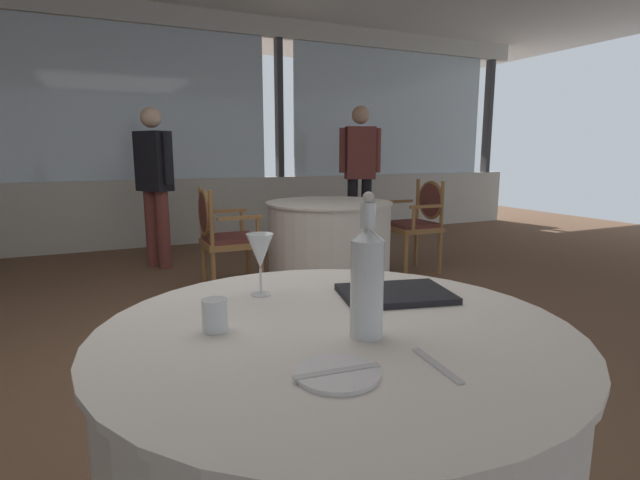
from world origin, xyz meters
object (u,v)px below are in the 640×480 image
Objects in this scene: water_bottle at (367,279)px; wine_glass at (260,252)px; water_tumbler at (215,315)px; diner_person_1 at (360,167)px; menu_book at (395,294)px; diner_person_0 at (154,178)px; dining_chair_1_0 at (419,218)px; dining_chair_1_1 at (221,232)px; side_plate at (337,374)px.

wine_glass is at bearing 105.91° from water_bottle.
water_tumbler is at bearing -128.81° from wine_glass.
diner_person_1 is at bearing 56.69° from wine_glass.
water_bottle is 4.32× the size of water_tumbler.
water_tumbler reaches higher than menu_book.
diner_person_0 reaches higher than water_tumbler.
water_tumbler is 0.05× the size of diner_person_0.
wine_glass reaches higher than dining_chair_1_0.
menu_book is 2.75m from dining_chair_1_1.
diner_person_0 is at bearing 107.19° from dining_chair_1_1.
diner_person_0 is at bearing -27.69° from dining_chair_1_0.
water_bottle is 0.20× the size of diner_person_1.
diner_person_1 reaches higher than water_bottle.
diner_person_0 reaches higher than dining_chair_1_0.
water_bottle is 0.39× the size of dining_chair_1_0.
dining_chair_1_0 is at bearing 65.72° from menu_book.
water_bottle reaches higher than wine_glass.
dining_chair_1_1 is (-2.00, 0.02, -0.01)m from dining_chair_1_0.
water_bottle is 4.24m from diner_person_0.
side_plate is at bearing -124.45° from diner_person_0.
diner_person_1 reaches higher than diner_person_0.
wine_glass is 0.59× the size of menu_book.
water_bottle is 1.07× the size of menu_book.
water_tumbler is 0.05× the size of diner_person_1.
side_plate is at bearing -98.61° from dining_chair_1_1.
menu_book is 0.20× the size of diner_person_0.
water_bottle is at bearing 52.27° from dining_chair_1_0.
dining_chair_1_1 is at bearing 80.79° from side_plate.
dining_chair_1_0 is 1.02× the size of dining_chair_1_1.
dining_chair_1_0 is at bearing 46.03° from water_tumbler.
water_bottle is at bearing 167.54° from diner_person_1.
dining_chair_1_0 is at bearing -0.00° from dining_chair_1_1.
diner_person_1 is (0.11, 1.40, 0.46)m from dining_chair_1_0.
wine_glass is 0.44m from menu_book.
dining_chair_1_0 is 1.48m from diner_person_1.
dining_chair_1_1 is at bearing 79.41° from wine_glass.
diner_person_1 reaches higher than dining_chair_1_1.
water_bottle is 3.80m from dining_chair_1_0.
diner_person_1 is (2.45, 4.37, 0.12)m from water_bottle.
water_tumbler is at bearing 149.55° from water_bottle.
diner_person_1 reaches higher than menu_book.
water_tumbler is 0.58m from menu_book.
side_plate is 4.02m from dining_chair_1_0.
side_plate is at bearing 51.90° from dining_chair_1_0.
side_plate is 0.88× the size of wine_glass.
diner_person_0 is (-0.03, 4.24, 0.04)m from water_bottle.
dining_chair_1_1 reaches higher than menu_book.
water_bottle reaches higher than dining_chair_1_1.
menu_book is 0.37× the size of dining_chair_1_1.
dining_chair_1_0 is at bearing 51.29° from side_plate.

